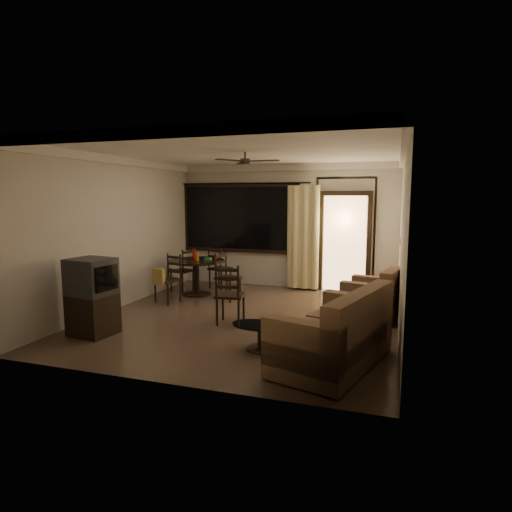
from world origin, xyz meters
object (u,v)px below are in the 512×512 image
(dining_chair_north, at_px, (220,276))
(tv_cabinet, at_px, (92,297))
(armchair, at_px, (374,299))
(dining_chair_south, at_px, (167,287))
(coffee_table, at_px, (261,333))
(side_chair, at_px, (230,306))
(sofa, at_px, (337,336))
(dining_table, at_px, (197,267))
(dining_chair_west, at_px, (183,278))
(dining_chair_east, at_px, (228,286))

(dining_chair_north, height_order, tv_cabinet, tv_cabinet)
(armchair, bearing_deg, dining_chair_north, 168.21)
(dining_chair_south, height_order, dining_chair_north, same)
(coffee_table, bearing_deg, side_chair, 129.98)
(dining_chair_south, bearing_deg, sofa, -15.43)
(armchair, distance_m, coffee_table, 2.45)
(sofa, relative_size, coffee_table, 2.43)
(dining_table, xyz_separation_m, coffee_table, (2.29, -2.76, -0.35))
(dining_chair_north, distance_m, side_chair, 2.82)
(dining_chair_north, bearing_deg, side_chair, 132.11)
(dining_chair_west, height_order, dining_chair_south, same)
(dining_chair_east, xyz_separation_m, dining_chair_south, (-1.04, -0.60, 0.02))
(dining_chair_west, relative_size, dining_chair_north, 1.00)
(dining_table, xyz_separation_m, dining_chair_west, (-0.46, 0.23, -0.31))
(dining_table, height_order, armchair, dining_table)
(dining_chair_north, relative_size, coffee_table, 1.18)
(dining_chair_east, distance_m, side_chair, 1.67)
(dining_chair_east, xyz_separation_m, coffee_table, (1.49, -2.53, -0.05))
(dining_chair_east, xyz_separation_m, tv_cabinet, (-1.12, -2.68, 0.30))
(tv_cabinet, bearing_deg, dining_chair_south, 95.28)
(dining_table, bearing_deg, coffee_table, -50.33)
(dining_chair_west, height_order, side_chair, side_chair)
(dining_table, distance_m, sofa, 4.51)
(tv_cabinet, xyz_separation_m, side_chair, (1.77, 1.14, -0.29))
(tv_cabinet, bearing_deg, dining_chair_west, 100.02)
(dining_chair_east, distance_m, dining_chair_north, 1.15)
(dining_chair_east, bearing_deg, dining_chair_south, 135.70)
(sofa, height_order, side_chair, side_chair)
(sofa, relative_size, side_chair, 1.96)
(sofa, height_order, armchair, sofa)
(dining_chair_west, height_order, dining_chair_north, same)
(dining_chair_west, distance_m, sofa, 5.00)
(dining_chair_south, distance_m, armchair, 3.92)
(dining_chair_north, relative_size, tv_cabinet, 0.82)
(dining_chair_south, bearing_deg, armchair, 17.03)
(dining_table, xyz_separation_m, dining_chair_south, (-0.24, -0.83, -0.28))
(dining_chair_east, height_order, coffee_table, dining_chair_east)
(dining_chair_west, height_order, armchair, dining_chair_west)
(dining_chair_west, bearing_deg, dining_table, 79.30)
(tv_cabinet, bearing_deg, sofa, 5.98)
(dining_chair_west, relative_size, dining_chair_south, 1.00)
(dining_chair_east, bearing_deg, dining_table, 89.92)
(dining_chair_north, bearing_deg, coffee_table, 136.43)
(coffee_table, height_order, side_chair, side_chair)
(dining_chair_west, relative_size, coffee_table, 1.18)
(dining_chair_west, xyz_separation_m, dining_chair_south, (0.22, -1.05, 0.02))
(dining_chair_east, height_order, side_chair, side_chair)
(tv_cabinet, bearing_deg, dining_chair_north, 89.25)
(tv_cabinet, height_order, sofa, tv_cabinet)
(dining_chair_north, bearing_deg, dining_table, 90.12)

